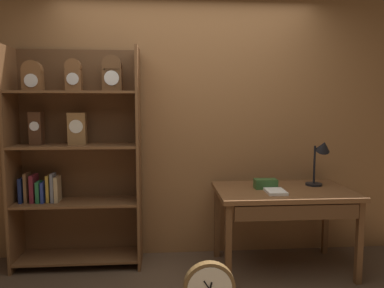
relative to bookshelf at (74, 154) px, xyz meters
name	(u,v)px	position (x,y,z in m)	size (l,w,h in m)	color
back_wood_panel	(186,125)	(1.05, 0.21, 0.25)	(4.80, 0.05, 2.60)	brown
bookshelf	(74,154)	(0.00, 0.00, 0.00)	(1.16, 0.38, 2.02)	brown
workbench	(284,199)	(1.90, -0.30, -0.39)	(1.21, 0.74, 0.75)	brown
desk_lamp	(321,156)	(2.28, -0.17, -0.02)	(0.21, 0.21, 0.45)	black
toolbox_small	(266,184)	(1.74, -0.23, -0.26)	(0.20, 0.11, 0.09)	#2D5123
open_repair_manual	(275,192)	(1.78, -0.40, -0.29)	(0.16, 0.22, 0.03)	silver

